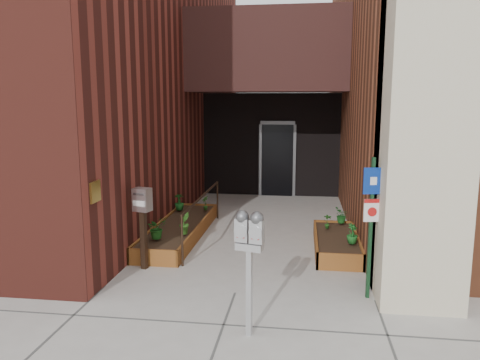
% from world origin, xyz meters
% --- Properties ---
extents(ground, '(80.00, 80.00, 0.00)m').
position_xyz_m(ground, '(0.00, 0.00, 0.00)').
color(ground, '#9E9991').
rests_on(ground, ground).
extents(architecture, '(20.00, 14.60, 10.00)m').
position_xyz_m(architecture, '(-0.18, 6.89, 4.98)').
color(architecture, maroon).
rests_on(architecture, ground).
extents(planter_left, '(0.90, 3.60, 0.30)m').
position_xyz_m(planter_left, '(-1.55, 2.70, 0.13)').
color(planter_left, brown).
rests_on(planter_left, ground).
extents(planter_right, '(0.80, 2.20, 0.30)m').
position_xyz_m(planter_right, '(1.60, 2.20, 0.13)').
color(planter_right, brown).
rests_on(planter_right, ground).
extents(handrail, '(0.04, 3.34, 0.90)m').
position_xyz_m(handrail, '(-1.05, 2.65, 0.75)').
color(handrail, black).
rests_on(handrail, ground).
extents(parking_meter, '(0.36, 0.20, 1.53)m').
position_xyz_m(parking_meter, '(0.35, -1.21, 1.19)').
color(parking_meter, '#B0B0B2').
rests_on(parking_meter, ground).
extents(sign_post, '(0.27, 0.09, 2.02)m').
position_xyz_m(sign_post, '(1.90, 0.09, 1.24)').
color(sign_post, '#14391F').
rests_on(sign_post, ground).
extents(payment_dropbox, '(0.31, 0.26, 1.37)m').
position_xyz_m(payment_dropbox, '(-1.65, 0.80, 0.99)').
color(payment_dropbox, black).
rests_on(payment_dropbox, ground).
extents(shrub_left_a, '(0.50, 0.50, 0.40)m').
position_xyz_m(shrub_left_a, '(-1.67, 1.55, 0.50)').
color(shrub_left_a, '#1B5117').
rests_on(shrub_left_a, planter_left).
extents(shrub_left_b, '(0.25, 0.25, 0.41)m').
position_xyz_m(shrub_left_b, '(-1.25, 1.92, 0.51)').
color(shrub_left_b, '#2B5F1B').
rests_on(shrub_left_b, planter_left).
extents(shrub_left_c, '(0.26, 0.26, 0.38)m').
position_xyz_m(shrub_left_c, '(-1.85, 3.80, 0.49)').
color(shrub_left_c, '#1A5B1D').
rests_on(shrub_left_c, planter_left).
extents(shrub_left_d, '(0.24, 0.24, 0.33)m').
position_xyz_m(shrub_left_d, '(-1.25, 3.85, 0.47)').
color(shrub_left_d, '#205217').
rests_on(shrub_left_d, planter_left).
extents(shrub_right_a, '(0.28, 0.28, 0.35)m').
position_xyz_m(shrub_right_a, '(1.84, 1.72, 0.47)').
color(shrub_right_a, '#195A1D').
rests_on(shrub_right_a, planter_right).
extents(shrub_right_b, '(0.19, 0.19, 0.30)m').
position_xyz_m(shrub_right_b, '(1.45, 2.63, 0.45)').
color(shrub_right_b, '#1F5819').
rests_on(shrub_right_b, planter_right).
extents(shrub_right_c, '(0.35, 0.35, 0.33)m').
position_xyz_m(shrub_right_c, '(1.76, 3.10, 0.46)').
color(shrub_right_c, '#18561A').
rests_on(shrub_right_c, planter_right).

